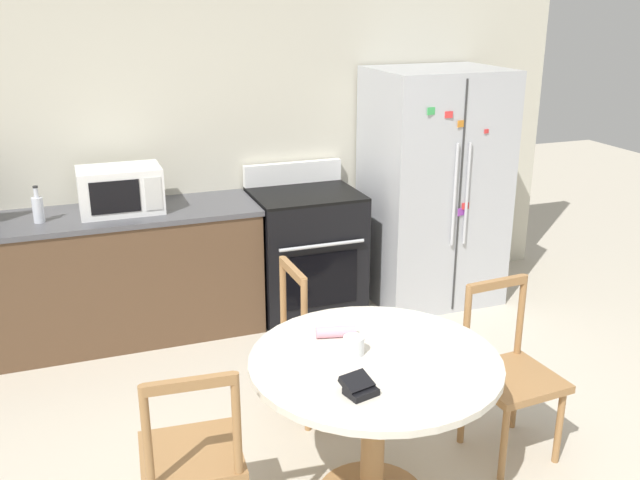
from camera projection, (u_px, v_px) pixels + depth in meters
back_wall at (238, 134)px, 5.24m from camera, size 5.20×0.10×2.60m
kitchen_counter at (97, 278)px, 4.83m from camera, size 2.21×0.64×0.90m
refrigerator at (433, 187)px, 5.42m from camera, size 0.95×0.80×1.77m
oven_range at (306, 251)px, 5.29m from camera, size 0.76×0.68×1.08m
microwave at (120, 190)px, 4.70m from camera, size 0.53×0.36×0.30m
counter_bottle at (38, 209)px, 4.50m from camera, size 0.07×0.07×0.24m
dining_table at (374, 390)px, 3.19m from camera, size 1.12×1.12×0.75m
dining_chair_left at (192, 459)px, 2.97m from camera, size 0.45×0.45×0.90m
dining_chair_far at (321, 341)px, 3.99m from camera, size 0.43×0.43×0.90m
dining_chair_right at (510, 375)px, 3.63m from camera, size 0.45×0.45×0.90m
candle_glass at (354, 346)px, 3.17m from camera, size 0.09×0.09×0.08m
folded_napkin at (336, 332)px, 3.33m from camera, size 0.19×0.10×0.05m
wallet at (359, 387)px, 2.86m from camera, size 0.15×0.15×0.07m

